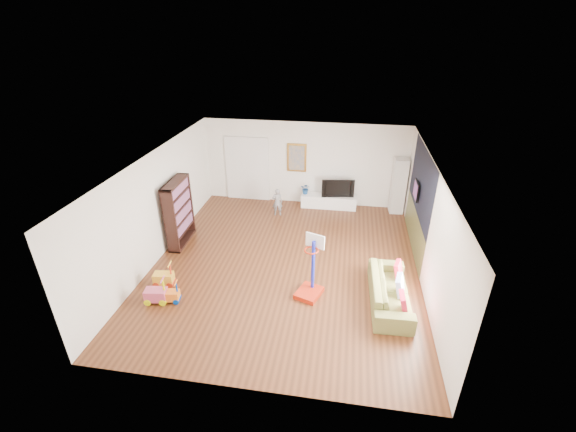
% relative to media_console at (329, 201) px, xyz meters
% --- Properties ---
extents(floor, '(6.50, 7.50, 0.00)m').
position_rel_media_console_xyz_m(floor, '(-0.85, -3.47, -0.21)').
color(floor, brown).
rests_on(floor, ground).
extents(ceiling, '(6.50, 7.50, 0.00)m').
position_rel_media_console_xyz_m(ceiling, '(-0.85, -3.47, 2.49)').
color(ceiling, white).
rests_on(ceiling, ground).
extents(wall_back, '(6.50, 0.00, 2.70)m').
position_rel_media_console_xyz_m(wall_back, '(-0.85, 0.28, 1.14)').
color(wall_back, white).
rests_on(wall_back, ground).
extents(wall_front, '(6.50, 0.00, 2.70)m').
position_rel_media_console_xyz_m(wall_front, '(-0.85, -7.22, 1.14)').
color(wall_front, white).
rests_on(wall_front, ground).
extents(wall_left, '(0.00, 7.50, 2.70)m').
position_rel_media_console_xyz_m(wall_left, '(-4.10, -3.47, 1.14)').
color(wall_left, white).
rests_on(wall_left, ground).
extents(wall_right, '(0.00, 7.50, 2.70)m').
position_rel_media_console_xyz_m(wall_right, '(2.40, -3.47, 1.14)').
color(wall_right, white).
rests_on(wall_right, ground).
extents(navy_accent, '(0.01, 3.20, 1.70)m').
position_rel_media_console_xyz_m(navy_accent, '(2.39, -2.07, 1.64)').
color(navy_accent, black).
rests_on(navy_accent, wall_right).
extents(olive_wainscot, '(0.01, 3.20, 1.00)m').
position_rel_media_console_xyz_m(olive_wainscot, '(2.39, -2.07, 0.29)').
color(olive_wainscot, brown).
rests_on(olive_wainscot, wall_right).
extents(doorway, '(1.45, 0.06, 2.10)m').
position_rel_media_console_xyz_m(doorway, '(-2.75, 0.24, 0.84)').
color(doorway, white).
rests_on(doorway, ground).
extents(painting_back, '(0.62, 0.06, 0.92)m').
position_rel_media_console_xyz_m(painting_back, '(-1.10, 0.24, 1.34)').
color(painting_back, gold).
rests_on(painting_back, wall_back).
extents(artwork_right, '(0.04, 0.56, 0.46)m').
position_rel_media_console_xyz_m(artwork_right, '(2.32, -1.87, 1.34)').
color(artwork_right, '#7F3F8C').
rests_on(artwork_right, wall_right).
extents(media_console, '(1.78, 0.45, 0.41)m').
position_rel_media_console_xyz_m(media_console, '(0.00, 0.00, 0.00)').
color(media_console, white).
rests_on(media_console, ground).
extents(tall_cabinet, '(0.43, 0.43, 1.76)m').
position_rel_media_console_xyz_m(tall_cabinet, '(2.14, 0.01, 0.67)').
color(tall_cabinet, silver).
rests_on(tall_cabinet, ground).
extents(bookshelf, '(0.36, 1.24, 1.79)m').
position_rel_media_console_xyz_m(bookshelf, '(-3.84, -2.85, 0.69)').
color(bookshelf, black).
rests_on(bookshelf, ground).
extents(sofa, '(0.87, 2.09, 0.60)m').
position_rel_media_console_xyz_m(sofa, '(1.61, -4.56, 0.09)').
color(sofa, olive).
rests_on(sofa, ground).
extents(basketball_hoop, '(0.68, 0.74, 1.46)m').
position_rel_media_console_xyz_m(basketball_hoop, '(-0.13, -4.60, 0.52)').
color(basketball_hoop, '#B1220C').
rests_on(basketball_hoop, ground).
extents(ride_on_yellow, '(0.47, 0.33, 0.59)m').
position_rel_media_console_xyz_m(ride_on_yellow, '(-3.47, -4.77, 0.09)').
color(ride_on_yellow, yellow).
rests_on(ride_on_yellow, ground).
extents(ride_on_orange, '(0.41, 0.29, 0.51)m').
position_rel_media_console_xyz_m(ride_on_orange, '(-3.07, -5.31, 0.05)').
color(ride_on_orange, orange).
rests_on(ride_on_orange, ground).
extents(ride_on_pink, '(0.49, 0.34, 0.61)m').
position_rel_media_console_xyz_m(ride_on_pink, '(-3.37, -5.37, 0.10)').
color(ride_on_pink, '#CF4C71').
rests_on(ride_on_pink, ground).
extents(child, '(0.36, 0.27, 0.88)m').
position_rel_media_console_xyz_m(child, '(-1.55, -0.82, 0.23)').
color(child, gray).
rests_on(child, ground).
extents(tv, '(1.04, 0.29, 0.59)m').
position_rel_media_console_xyz_m(tv, '(0.26, 0.01, 0.50)').
color(tv, black).
rests_on(tv, media_console).
extents(vase_plant, '(0.37, 0.33, 0.35)m').
position_rel_media_console_xyz_m(vase_plant, '(-0.76, 0.02, 0.38)').
color(vase_plant, '#194A89').
rests_on(vase_plant, media_console).
extents(pillow_left, '(0.11, 0.39, 0.38)m').
position_rel_media_console_xyz_m(pillow_left, '(1.81, -5.13, 0.27)').
color(pillow_left, red).
rests_on(pillow_left, sofa).
extents(pillow_center, '(0.19, 0.43, 0.41)m').
position_rel_media_console_xyz_m(pillow_center, '(1.80, -4.58, 0.27)').
color(pillow_center, white).
rests_on(pillow_center, sofa).
extents(pillow_right, '(0.19, 0.37, 0.36)m').
position_rel_media_console_xyz_m(pillow_right, '(1.82, -3.98, 0.27)').
color(pillow_right, red).
rests_on(pillow_right, sofa).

